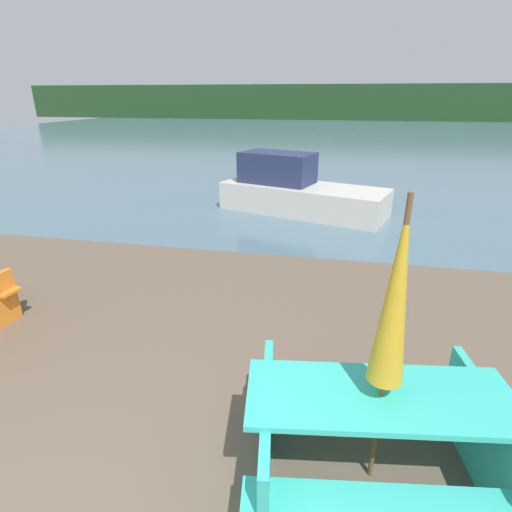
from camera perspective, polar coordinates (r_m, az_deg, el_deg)
The scene contains 5 objects.
water at distance 31.89m, azimuth 9.33°, elevation 16.75°, with size 60.00×50.00×0.00m.
far_treeline at distance 51.77m, azimuth 10.73°, elevation 20.78°, with size 80.00×1.60×4.00m.
picnic_table_teal at distance 3.29m, azimuth 16.82°, elevation -22.46°, with size 2.07×1.64×0.77m.
umbrella_gold at distance 2.67m, azimuth 19.34°, elevation -5.48°, with size 0.24×0.24×2.21m.
boat at distance 10.11m, azimuth 5.80°, elevation 9.23°, with size 4.29×2.63×1.42m.
Camera 1 is at (1.52, -0.80, 2.72)m, focal length 28.00 mm.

